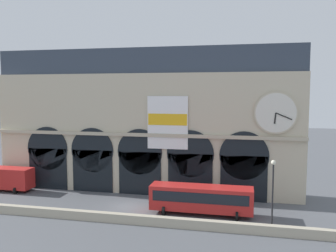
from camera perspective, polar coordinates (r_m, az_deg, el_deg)
name	(u,v)px	position (r m, az deg, el deg)	size (l,w,h in m)	color
ground_plane	(128,206)	(42.27, -6.51, -12.72)	(200.00, 200.00, 0.00)	#54565B
quay_parapet_wall	(111,218)	(37.62, -9.10, -14.32)	(90.00, 0.70, 0.95)	#B2A891
station_building	(145,123)	(47.12, -3.78, 0.52)	(40.41, 4.68, 18.82)	beige
box_truck_west	(6,178)	(52.67, -24.59, -7.62)	(7.50, 2.91, 3.12)	#ADB2B7
bus_mideast	(201,198)	(39.12, 5.33, -11.48)	(11.00, 3.25, 3.10)	red
street_lamp_quayside	(273,186)	(34.91, 16.48, -9.28)	(0.44, 0.44, 6.90)	black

